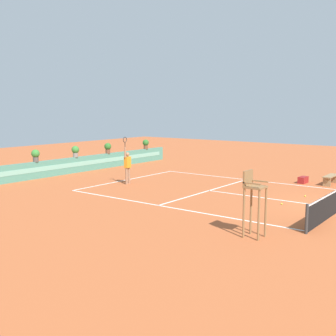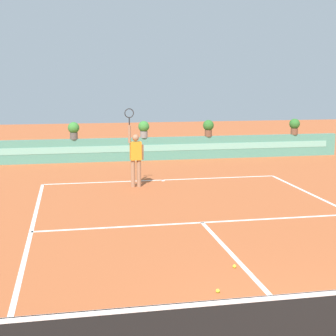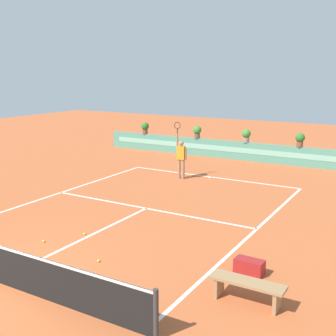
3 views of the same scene
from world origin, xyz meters
name	(u,v)px [view 3 (image 3 of 3)]	position (x,y,z in m)	size (l,w,h in m)	color
ground_plane	(140,211)	(0.00, 6.00, 0.00)	(60.00, 60.00, 0.00)	#B2562D
court_lines	(151,206)	(0.00, 6.72, 0.00)	(8.32, 11.94, 0.01)	white
back_wall_barrier	(246,151)	(0.00, 16.39, 0.50)	(18.00, 0.21, 1.00)	#4C8E7A
bench_courtside	(247,287)	(5.39, 2.05, 0.38)	(1.60, 0.44, 0.51)	#99754C
gear_bag	(249,266)	(4.95, 3.39, 0.18)	(0.70, 0.36, 0.36)	maroon
tennis_player	(181,156)	(-1.07, 10.93, 1.05)	(0.62, 0.25, 2.58)	#9E7051
tennis_ball_near_baseline	(98,261)	(1.39, 2.04, 0.03)	(0.07, 0.07, 0.07)	#CCE033
tennis_ball_mid_court	(84,234)	(-0.18, 3.31, 0.03)	(0.07, 0.07, 0.07)	#CCE033
tennis_ball_by_sideline	(44,241)	(-0.81, 2.28, 0.03)	(0.07, 0.07, 0.07)	#CCE033
potted_plant_left	(197,131)	(-2.99, 16.39, 1.41)	(0.48, 0.48, 0.72)	#514C47
potted_plant_far_left	(145,127)	(-6.61, 16.39, 1.41)	(0.48, 0.48, 0.72)	brown
potted_plant_centre	(246,135)	(0.00, 16.39, 1.41)	(0.48, 0.48, 0.72)	gray
potted_plant_right	(300,139)	(2.90, 16.39, 1.41)	(0.48, 0.48, 0.72)	brown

